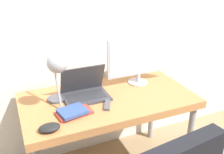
# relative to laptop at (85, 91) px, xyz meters

# --- Properties ---
(wall_back) EXTENTS (8.00, 0.05, 2.60)m
(wall_back) POSITION_rel_laptop_xyz_m (0.16, 0.35, 0.50)
(wall_back) COLOR silver
(wall_back) RESTS_ON ground_plane
(desk) EXTENTS (1.33, 0.71, 0.75)m
(desk) POSITION_rel_laptop_xyz_m (0.16, -0.08, -0.12)
(desk) COLOR #B77542
(desk) RESTS_ON ground_plane
(laptop) EXTENTS (0.35, 0.25, 0.24)m
(laptop) POSITION_rel_laptop_xyz_m (0.00, 0.00, 0.00)
(laptop) COLOR #38383D
(laptop) RESTS_ON desk
(monitor) EXTENTS (0.56, 0.17, 0.41)m
(monitor) POSITION_rel_laptop_xyz_m (0.50, 0.06, 0.17)
(monitor) COLOR #B7B7BC
(monitor) RESTS_ON desk
(desk_lamp) EXTENTS (0.14, 0.30, 0.43)m
(desk_lamp) POSITION_rel_laptop_xyz_m (-0.22, -0.11, 0.27)
(desk_lamp) COLOR #4C4C51
(desk_lamp) RESTS_ON desk
(book_stack) EXTENTS (0.26, 0.18, 0.04)m
(book_stack) POSITION_rel_laptop_xyz_m (-0.16, -0.22, -0.03)
(book_stack) COLOR #B2382D
(book_stack) RESTS_ON desk
(tv_remote) EXTENTS (0.09, 0.14, 0.02)m
(tv_remote) POSITION_rel_laptop_xyz_m (0.10, -0.21, -0.04)
(tv_remote) COLOR #4C4C51
(tv_remote) RESTS_ON desk
(game_controller) EXTENTS (0.14, 0.10, 0.04)m
(game_controller) POSITION_rel_laptop_xyz_m (-0.34, -0.34, -0.03)
(game_controller) COLOR black
(game_controller) RESTS_ON desk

